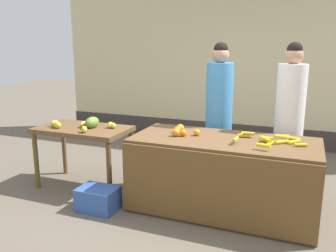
{
  "coord_description": "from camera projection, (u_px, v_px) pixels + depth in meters",
  "views": [
    {
      "loc": [
        1.08,
        -3.63,
        1.83
      ],
      "look_at": [
        -0.42,
        0.15,
        0.88
      ],
      "focal_mm": 37.23,
      "sensor_mm": 36.0,
      "label": 1
    }
  ],
  "objects": [
    {
      "name": "produce_crate",
      "position": [
        98.0,
        199.0,
        3.94
      ],
      "size": [
        0.44,
        0.32,
        0.26
      ],
      "primitive_type": "cube",
      "rotation": [
        0.0,
        0.0,
        0.01
      ],
      "color": "#3359A5",
      "rests_on": "ground"
    },
    {
      "name": "market_wall_back",
      "position": [
        245.0,
        58.0,
        6.41
      ],
      "size": [
        7.48,
        0.23,
        3.25
      ],
      "color": "beige",
      "rests_on": "ground"
    },
    {
      "name": "ground_plane",
      "position": [
        196.0,
        205.0,
        4.09
      ],
      "size": [
        24.0,
        24.0,
        0.0
      ],
      "primitive_type": "plane",
      "color": "#665B4C"
    },
    {
      "name": "vendor_woman_white_shirt",
      "position": [
        289.0,
        120.0,
        4.19
      ],
      "size": [
        0.34,
        0.34,
        1.86
      ],
      "color": "#33333D",
      "rests_on": "ground"
    },
    {
      "name": "mango_papaya_pile",
      "position": [
        87.0,
        124.0,
        4.42
      ],
      "size": [
        0.86,
        0.45,
        0.14
      ],
      "color": "yellow",
      "rests_on": "side_table_wooden"
    },
    {
      "name": "vendor_woman_blue_shirt",
      "position": [
        219.0,
        116.0,
        4.47
      ],
      "size": [
        0.34,
        0.34,
        1.87
      ],
      "color": "#33333D",
      "rests_on": "ground"
    },
    {
      "name": "banana_bunch_pile",
      "position": [
        269.0,
        139.0,
        3.67
      ],
      "size": [
        0.72,
        0.62,
        0.07
      ],
      "color": "gold",
      "rests_on": "fruit_stall_counter"
    },
    {
      "name": "produce_sack",
      "position": [
        166.0,
        160.0,
        4.96
      ],
      "size": [
        0.47,
        0.45,
        0.46
      ],
      "primitive_type": "ellipsoid",
      "rotation": [
        0.0,
        0.0,
        2.51
      ],
      "color": "tan",
      "rests_on": "ground"
    },
    {
      "name": "side_table_wooden",
      "position": [
        83.0,
        135.0,
        4.48
      ],
      "size": [
        1.19,
        0.67,
        0.8
      ],
      "color": "brown",
      "rests_on": "ground"
    },
    {
      "name": "fruit_stall_counter",
      "position": [
        223.0,
        175.0,
        3.87
      ],
      "size": [
        2.0,
        0.91,
        0.83
      ],
      "color": "brown",
      "rests_on": "ground"
    },
    {
      "name": "orange_pile",
      "position": [
        181.0,
        131.0,
        3.98
      ],
      "size": [
        0.32,
        0.31,
        0.09
      ],
      "color": "orange",
      "rests_on": "fruit_stall_counter"
    }
  ]
}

